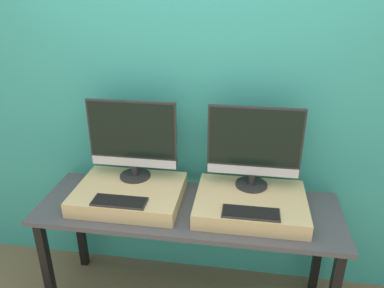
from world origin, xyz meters
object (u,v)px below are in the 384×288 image
object	(u,v)px
monitor_left	(133,138)
keyboard_right	(251,213)
monitor_right	(254,145)
keyboard_left	(119,201)

from	to	relation	value
monitor_left	keyboard_right	bearing A→B (deg)	-22.59
monitor_right	keyboard_right	distance (m)	0.40
keyboard_left	keyboard_right	world-z (taller)	same
monitor_right	keyboard_right	bearing A→B (deg)	-90.00
monitor_right	monitor_left	bearing A→B (deg)	180.00
monitor_left	monitor_right	world-z (taller)	same
monitor_right	keyboard_right	size ratio (longest dim) A/B	1.77
monitor_left	monitor_right	distance (m)	0.74
keyboard_left	monitor_right	world-z (taller)	monitor_right
monitor_left	keyboard_left	xyz separation A→B (m)	(0.00, -0.31, -0.26)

